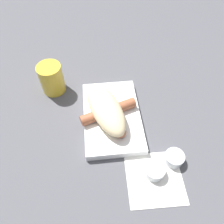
{
  "coord_description": "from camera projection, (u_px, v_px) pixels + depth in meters",
  "views": [
    {
      "loc": [
        -0.35,
        0.04,
        0.51
      ],
      "look_at": [
        0.0,
        0.0,
        0.03
      ],
      "focal_mm": 35.0,
      "sensor_mm": 36.0,
      "label": 1
    }
  ],
  "objects": [
    {
      "name": "drink_glass",
      "position": [
        52.0,
        79.0,
        0.64
      ],
      "size": [
        0.07,
        0.07,
        0.09
      ],
      "color": "gold",
      "rests_on": "ground_plane"
    },
    {
      "name": "food_tray",
      "position": [
        112.0,
        117.0,
        0.6
      ],
      "size": [
        0.24,
        0.15,
        0.02
      ],
      "color": "white",
      "rests_on": "ground_plane"
    },
    {
      "name": "sausage",
      "position": [
        108.0,
        110.0,
        0.59
      ],
      "size": [
        0.18,
        0.16,
        0.03
      ],
      "color": "#9E5638",
      "rests_on": "food_tray"
    },
    {
      "name": "ground_plane",
      "position": [
        112.0,
        119.0,
        0.61
      ],
      "size": [
        3.0,
        3.0,
        0.0
      ],
      "primitive_type": "plane",
      "color": "#4C4C51"
    },
    {
      "name": "condiment_cup_far",
      "position": [
        174.0,
        158.0,
        0.53
      ],
      "size": [
        0.05,
        0.05,
        0.03
      ],
      "color": "silver",
      "rests_on": "ground_plane"
    },
    {
      "name": "bread_roll",
      "position": [
        106.0,
        108.0,
        0.57
      ],
      "size": [
        0.2,
        0.13,
        0.06
      ],
      "color": "beige",
      "rests_on": "food_tray"
    },
    {
      "name": "napkin",
      "position": [
        155.0,
        178.0,
        0.51
      ],
      "size": [
        0.13,
        0.13,
        0.0
      ],
      "color": "white",
      "rests_on": "ground_plane"
    },
    {
      "name": "condiment_cup_near",
      "position": [
        154.0,
        171.0,
        0.51
      ],
      "size": [
        0.05,
        0.05,
        0.03
      ],
      "color": "silver",
      "rests_on": "ground_plane"
    },
    {
      "name": "pickled_veggies",
      "position": [
        100.0,
        101.0,
        0.62
      ],
      "size": [
        0.07,
        0.06,
        0.01
      ],
      "color": "#F99E4C",
      "rests_on": "food_tray"
    }
  ]
}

